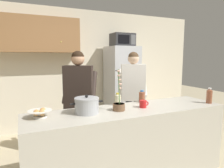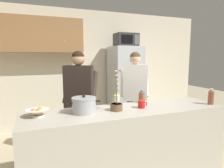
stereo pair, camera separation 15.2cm
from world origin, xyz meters
name	(u,v)px [view 1 (the left image)]	position (x,y,z in m)	size (l,w,h in m)	color
back_wall_unit	(69,62)	(-0.26, 2.25, 1.45)	(6.00, 0.48, 2.60)	beige
kitchen_island	(130,144)	(0.00, 0.00, 0.46)	(2.57, 0.68, 0.92)	#BCB7A8
refrigerator	(122,87)	(0.84, 1.85, 0.90)	(0.64, 0.68, 1.80)	#B7BABF
microwave	(122,40)	(0.84, 1.83, 1.94)	(0.48, 0.37, 0.28)	#2D2D30
person_near_pot	(79,93)	(-0.46, 0.75, 1.04)	(0.62, 0.57, 1.66)	#726656
person_by_sink	(133,87)	(0.57, 0.90, 1.04)	(0.61, 0.56, 1.66)	black
cooking_pot	(87,105)	(-0.55, 0.05, 1.01)	(0.40, 0.28, 0.22)	#ADAFB5
coffee_mug	(143,104)	(0.19, -0.01, 0.97)	(0.13, 0.09, 0.10)	red
bread_bowl	(40,113)	(-1.06, 0.09, 0.97)	(0.25, 0.25, 0.10)	white
bottle_near_edge	(142,96)	(0.34, 0.26, 1.01)	(0.09, 0.09, 0.18)	brown
bottle_mid_counter	(209,96)	(1.18, -0.19, 1.03)	(0.08, 0.08, 0.22)	brown
bottle_far_corner	(118,99)	(-0.05, 0.26, 1.00)	(0.08, 0.08, 0.17)	beige
potted_orchid	(119,105)	(-0.16, 0.00, 0.99)	(0.15, 0.15, 0.50)	brown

